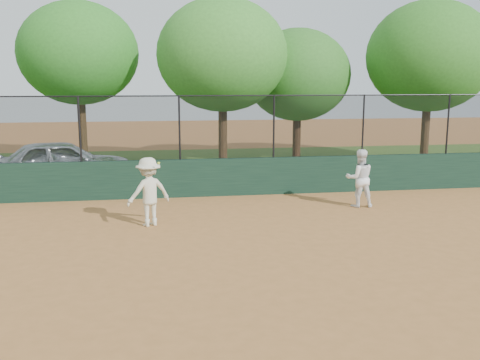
{
  "coord_description": "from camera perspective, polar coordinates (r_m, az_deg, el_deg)",
  "views": [
    {
      "loc": [
        -1.26,
        -10.69,
        3.61
      ],
      "look_at": [
        0.8,
        2.2,
        1.2
      ],
      "focal_mm": 40.0,
      "sensor_mm": 36.0,
      "label": 1
    }
  ],
  "objects": [
    {
      "name": "back_wall",
      "position": [
        17.01,
        -4.68,
        0.23
      ],
      "size": [
        26.0,
        0.2,
        1.2
      ],
      "primitive_type": "cube",
      "color": "#163223",
      "rests_on": "ground"
    },
    {
      "name": "grass_strip",
      "position": [
        23.01,
        -5.82,
        1.38
      ],
      "size": [
        36.0,
        12.0,
        0.01
      ],
      "primitive_type": "cube",
      "color": "#2F4E18",
      "rests_on": "ground"
    },
    {
      "name": "tree_1",
      "position": [
        23.93,
        -16.85,
        12.79
      ],
      "size": [
        4.98,
        4.53,
        6.93
      ],
      "color": "#483118",
      "rests_on": "ground"
    },
    {
      "name": "tree_4",
      "position": [
        24.87,
        19.6,
        12.31
      ],
      "size": [
        5.48,
        4.98,
        7.05
      ],
      "color": "#4A311A",
      "rests_on": "ground"
    },
    {
      "name": "player_main",
      "position": [
        13.66,
        -9.71,
        -1.26
      ],
      "size": [
        1.29,
        1.05,
        1.75
      ],
      "color": "beige",
      "rests_on": "ground"
    },
    {
      "name": "player_second",
      "position": [
        15.91,
        12.64,
        0.19
      ],
      "size": [
        0.87,
        0.7,
        1.69
      ],
      "primitive_type": "imported",
      "rotation": [
        0.0,
        0.0,
        3.06
      ],
      "color": "white",
      "rests_on": "ground"
    },
    {
      "name": "tree_2",
      "position": [
        21.88,
        -1.89,
        13.17
      ],
      "size": [
        5.23,
        4.76,
        6.92
      ],
      "color": "#452D18",
      "rests_on": "ground"
    },
    {
      "name": "parked_car",
      "position": [
        19.89,
        -18.4,
        1.81
      ],
      "size": [
        5.0,
        2.76,
        1.61
      ],
      "primitive_type": "imported",
      "rotation": [
        0.0,
        0.0,
        1.76
      ],
      "color": "silver",
      "rests_on": "ground"
    },
    {
      "name": "tree_3",
      "position": [
        24.16,
        6.19,
        11.06
      ],
      "size": [
        4.69,
        4.26,
        5.93
      ],
      "color": "#3B2313",
      "rests_on": "ground"
    },
    {
      "name": "fence_assembly",
      "position": [
        16.8,
        -4.86,
        5.72
      ],
      "size": [
        26.0,
        0.06,
        2.0
      ],
      "color": "black",
      "rests_on": "back_wall"
    },
    {
      "name": "ground",
      "position": [
        11.36,
        -2.26,
        -8.08
      ],
      "size": [
        80.0,
        80.0,
        0.0
      ],
      "primitive_type": "plane",
      "color": "#AB6D37",
      "rests_on": "ground"
    }
  ]
}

